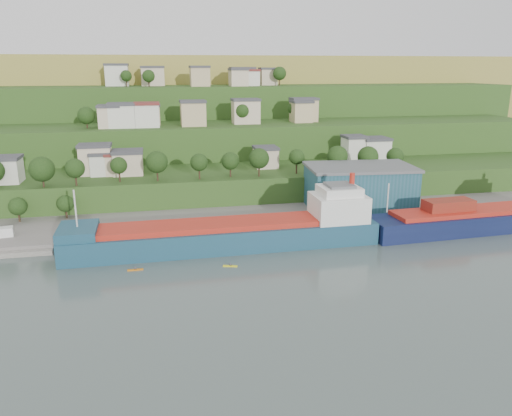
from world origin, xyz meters
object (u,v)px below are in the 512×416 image
object	(u,v)px
warehouse	(359,187)
kayak_orange	(135,269)
cargo_ship_far	(491,219)
cargo_ship_near	(234,235)

from	to	relation	value
warehouse	kayak_orange	world-z (taller)	warehouse
cargo_ship_far	warehouse	distance (m)	36.83
cargo_ship_near	kayak_orange	xyz separation A→B (m)	(-23.36, -10.10, -2.86)
cargo_ship_near	warehouse	xyz separation A→B (m)	(41.23, 21.00, 5.32)
cargo_ship_near	kayak_orange	world-z (taller)	cargo_ship_near
cargo_ship_near	cargo_ship_far	bearing A→B (deg)	-0.54
warehouse	kayak_orange	xyz separation A→B (m)	(-64.59, -31.09, -8.18)
cargo_ship_far	kayak_orange	bearing A→B (deg)	-176.60
kayak_orange	warehouse	bearing A→B (deg)	24.93
cargo_ship_near	warehouse	bearing A→B (deg)	26.35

